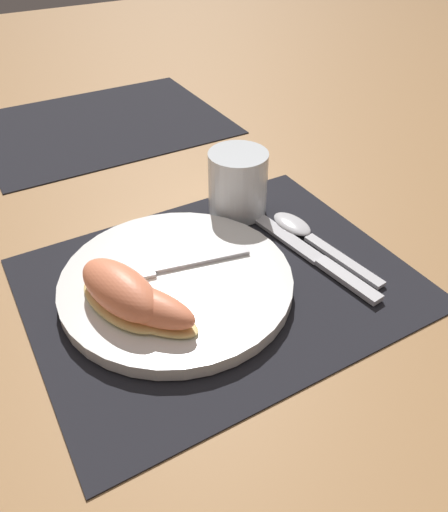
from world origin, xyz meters
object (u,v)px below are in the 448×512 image
(juice_glass, at_px, (238,186))
(citrus_wedge_1, at_px, (141,306))
(citrus_wedge_0, at_px, (122,294))
(fork, at_px, (161,268))
(plate, at_px, (177,282))
(knife, at_px, (310,254))
(spoon, at_px, (305,233))

(juice_glass, height_order, citrus_wedge_1, juice_glass)
(citrus_wedge_0, bearing_deg, citrus_wedge_1, -60.65)
(fork, bearing_deg, citrus_wedge_0, -147.10)
(juice_glass, bearing_deg, fork, -151.54)
(plate, xyz_separation_m, fork, (-0.01, 0.02, 0.01))
(fork, distance_m, citrus_wedge_0, 0.07)
(knife, xyz_separation_m, spoon, (0.02, 0.04, 0.00))
(citrus_wedge_0, bearing_deg, fork, 32.90)
(knife, height_order, spoon, spoon)
(spoon, relative_size, citrus_wedge_0, 1.44)
(spoon, bearing_deg, citrus_wedge_1, -169.11)
(spoon, height_order, citrus_wedge_0, citrus_wedge_0)
(knife, relative_size, spoon, 1.24)
(plate, relative_size, fork, 1.43)
(juice_glass, xyz_separation_m, fork, (-0.15, -0.08, -0.02))
(juice_glass, xyz_separation_m, knife, (0.03, -0.13, -0.04))
(plate, height_order, spoon, plate)
(knife, xyz_separation_m, citrus_wedge_1, (-0.23, -0.01, 0.03))
(plate, relative_size, citrus_wedge_1, 2.03)
(knife, height_order, citrus_wedge_1, citrus_wedge_1)
(fork, bearing_deg, spoon, -3.74)
(spoon, bearing_deg, plate, -177.57)
(juice_glass, relative_size, fork, 0.48)
(fork, xyz_separation_m, citrus_wedge_0, (-0.06, -0.04, 0.02))
(plate, xyz_separation_m, spoon, (0.19, 0.01, -0.00))
(fork, distance_m, citrus_wedge_1, 0.08)
(plate, height_order, citrus_wedge_1, citrus_wedge_1)
(plate, relative_size, knife, 1.16)
(citrus_wedge_0, bearing_deg, knife, -2.76)
(plate, bearing_deg, citrus_wedge_0, -165.83)
(plate, height_order, knife, plate)
(fork, height_order, citrus_wedge_1, citrus_wedge_1)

